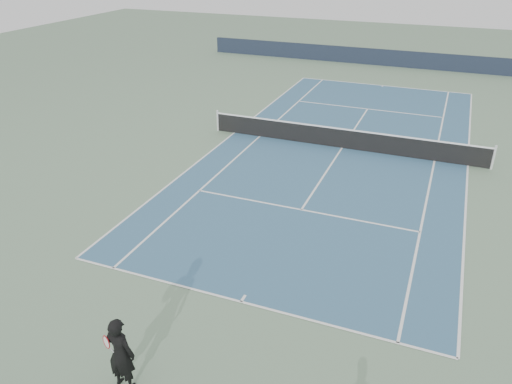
% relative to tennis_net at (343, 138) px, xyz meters
% --- Properties ---
extents(ground, '(80.00, 80.00, 0.00)m').
position_rel_tennis_net_xyz_m(ground, '(0.00, 0.00, -0.50)').
color(ground, slate).
extents(court_surface, '(10.97, 23.77, 0.01)m').
position_rel_tennis_net_xyz_m(court_surface, '(0.00, 0.00, -0.50)').
color(court_surface, '#335B79').
rests_on(court_surface, ground).
extents(tennis_net, '(12.90, 0.10, 1.07)m').
position_rel_tennis_net_xyz_m(tennis_net, '(0.00, 0.00, 0.00)').
color(tennis_net, silver).
rests_on(tennis_net, ground).
extents(windscreen_far, '(30.00, 0.25, 1.20)m').
position_rel_tennis_net_xyz_m(windscreen_far, '(0.00, 17.88, 0.10)').
color(windscreen_far, black).
rests_on(windscreen_far, ground).
extents(tennis_player, '(0.80, 0.50, 1.83)m').
position_rel_tennis_net_xyz_m(tennis_player, '(-1.25, -15.37, 0.41)').
color(tennis_player, black).
rests_on(tennis_player, ground).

